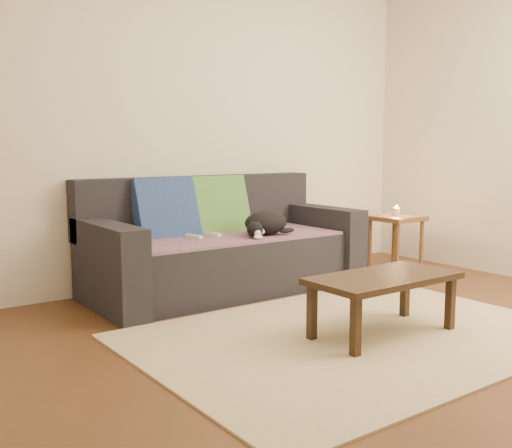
% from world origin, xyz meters
% --- Properties ---
extents(ground, '(4.50, 4.50, 0.00)m').
position_xyz_m(ground, '(0.00, 0.00, 0.00)').
color(ground, brown).
rests_on(ground, ground).
extents(back_wall, '(4.50, 0.04, 2.60)m').
position_xyz_m(back_wall, '(0.00, 2.00, 1.30)').
color(back_wall, beige).
rests_on(back_wall, ground).
extents(sofa, '(2.10, 0.94, 0.87)m').
position_xyz_m(sofa, '(0.00, 1.57, 0.31)').
color(sofa, '#232328').
rests_on(sofa, ground).
extents(throw_blanket, '(1.66, 0.74, 0.02)m').
position_xyz_m(throw_blanket, '(0.00, 1.48, 0.43)').
color(throw_blanket, '#482B50').
rests_on(throw_blanket, sofa).
extents(cushion_navy, '(0.49, 0.26, 0.50)m').
position_xyz_m(cushion_navy, '(-0.39, 1.74, 0.63)').
color(cushion_navy, navy).
rests_on(cushion_navy, throw_blanket).
extents(cushion_green, '(0.48, 0.26, 0.49)m').
position_xyz_m(cushion_green, '(0.09, 1.74, 0.63)').
color(cushion_green, '#0C5244').
rests_on(cushion_green, throw_blanket).
extents(cat, '(0.43, 0.31, 0.18)m').
position_xyz_m(cat, '(0.22, 1.32, 0.53)').
color(cat, black).
rests_on(cat, throw_blanket).
extents(wii_remote_a, '(0.07, 0.15, 0.03)m').
position_xyz_m(wii_remote_a, '(-0.14, 1.49, 0.46)').
color(wii_remote_a, white).
rests_on(wii_remote_a, throw_blanket).
extents(wii_remote_b, '(0.07, 0.15, 0.03)m').
position_xyz_m(wii_remote_b, '(-0.31, 1.47, 0.46)').
color(wii_remote_b, white).
rests_on(wii_remote_b, throw_blanket).
extents(side_table, '(0.40, 0.40, 0.50)m').
position_xyz_m(side_table, '(1.63, 1.26, 0.41)').
color(side_table, brown).
rests_on(side_table, ground).
extents(candle, '(0.06, 0.06, 0.09)m').
position_xyz_m(candle, '(1.63, 1.26, 0.53)').
color(candle, beige).
rests_on(candle, side_table).
extents(rug, '(2.50, 1.80, 0.01)m').
position_xyz_m(rug, '(0.00, 0.15, 0.01)').
color(rug, '#C5B287').
rests_on(rug, ground).
extents(coffee_table, '(0.91, 0.45, 0.36)m').
position_xyz_m(coffee_table, '(0.14, 0.06, 0.32)').
color(coffee_table, black).
rests_on(coffee_table, rug).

